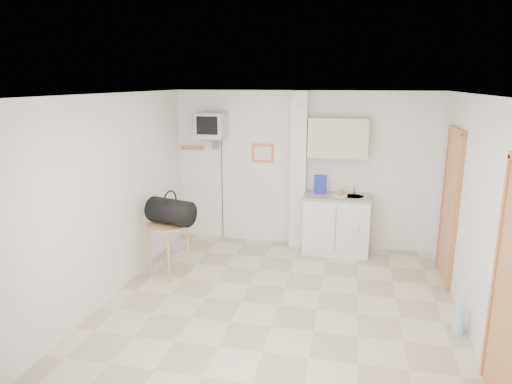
% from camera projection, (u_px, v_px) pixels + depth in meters
% --- Properties ---
extents(ground, '(4.50, 4.50, 0.00)m').
position_uv_depth(ground, '(279.00, 306.00, 5.51)').
color(ground, beige).
rests_on(ground, ground).
extents(room_envelope, '(4.24, 4.54, 2.55)m').
position_uv_depth(room_envelope, '(303.00, 181.00, 5.18)').
color(room_envelope, white).
rests_on(room_envelope, ground).
extents(kitchenette, '(1.03, 0.58, 2.10)m').
position_uv_depth(kitchenette, '(337.00, 202.00, 7.10)').
color(kitchenette, white).
rests_on(kitchenette, ground).
extents(crt_television, '(0.44, 0.45, 2.15)m').
position_uv_depth(crt_television, '(211.00, 126.00, 7.27)').
color(crt_television, slate).
rests_on(crt_television, ground).
extents(round_table, '(0.60, 0.60, 0.74)m').
position_uv_depth(round_table, '(168.00, 231.00, 6.25)').
color(round_table, tan).
rests_on(round_table, ground).
extents(duffel_bag, '(0.71, 0.52, 0.47)m').
position_uv_depth(duffel_bag, '(171.00, 211.00, 6.19)').
color(duffel_bag, black).
rests_on(duffel_bag, round_table).
extents(water_bottle, '(0.11, 0.11, 0.34)m').
position_uv_depth(water_bottle, '(459.00, 321.00, 4.86)').
color(water_bottle, '#9FBBDD').
rests_on(water_bottle, ground).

